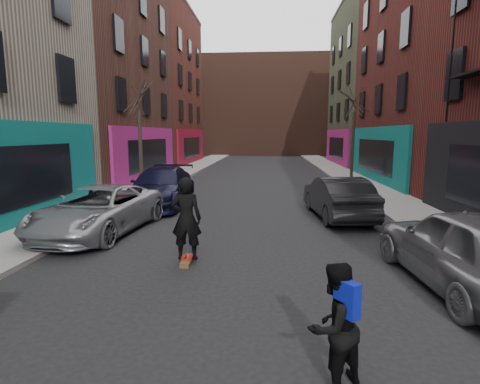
% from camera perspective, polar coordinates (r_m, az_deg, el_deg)
% --- Properties ---
extents(sidewalk_left, '(2.50, 84.00, 0.13)m').
position_cam_1_polar(sidewalk_left, '(32.49, -7.84, 3.47)').
color(sidewalk_left, gray).
rests_on(sidewalk_left, ground).
extents(sidewalk_right, '(2.50, 84.00, 0.13)m').
position_cam_1_polar(sidewalk_right, '(32.23, 14.46, 3.23)').
color(sidewalk_right, gray).
rests_on(sidewalk_right, ground).
extents(building_far, '(40.00, 10.00, 14.00)m').
position_cam_1_polar(building_far, '(57.74, 3.91, 12.74)').
color(building_far, '#47281E').
rests_on(building_far, ground).
extents(tree_left_far, '(2.00, 2.00, 6.50)m').
position_cam_1_polar(tree_left_far, '(20.78, -15.04, 9.41)').
color(tree_left_far, black).
rests_on(tree_left_far, sidewalk_left).
extents(tree_right_far, '(2.00, 2.00, 6.80)m').
position_cam_1_polar(tree_right_far, '(26.20, 16.91, 9.48)').
color(tree_right_far, black).
rests_on(tree_right_far, sidewalk_right).
extents(parked_left_far, '(2.94, 5.48, 1.46)m').
position_cam_1_polar(parked_left_far, '(12.44, -20.70, -2.56)').
color(parked_left_far, '#94969C').
rests_on(parked_left_far, ground).
extents(parked_left_end, '(2.53, 5.70, 1.63)m').
position_cam_1_polar(parked_left_end, '(16.51, -11.94, 0.80)').
color(parked_left_end, black).
rests_on(parked_left_end, ground).
extents(parked_right_far, '(2.39, 5.08, 1.68)m').
position_cam_1_polar(parked_right_far, '(8.66, 31.53, -7.41)').
color(parked_right_far, gray).
rests_on(parked_right_far, ground).
extents(parked_right_end, '(2.12, 4.80, 1.53)m').
position_cam_1_polar(parked_right_end, '(14.23, 14.66, -0.76)').
color(parked_right_end, black).
rests_on(parked_right_end, ground).
extents(skateboard, '(0.24, 0.80, 0.10)m').
position_cam_1_polar(skateboard, '(9.24, -8.04, -10.33)').
color(skateboard, brown).
rests_on(skateboard, ground).
extents(skateboarder, '(0.73, 0.49, 1.98)m').
position_cam_1_polar(skateboarder, '(8.95, -8.18, -4.04)').
color(skateboarder, black).
rests_on(skateboarder, skateboard).
extents(pedestrian, '(0.98, 0.94, 1.58)m').
position_cam_1_polar(pedestrian, '(4.89, 14.16, -19.13)').
color(pedestrian, black).
rests_on(pedestrian, ground).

